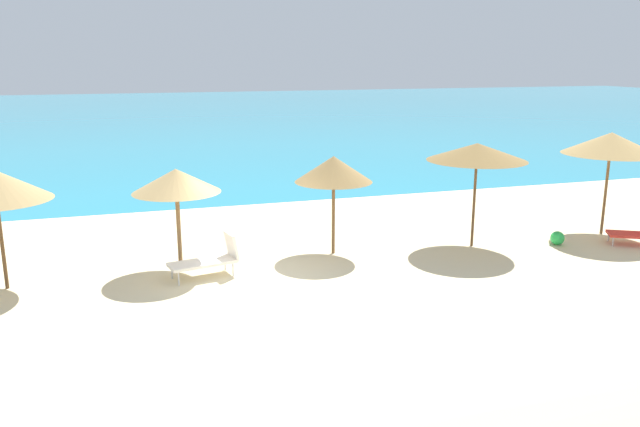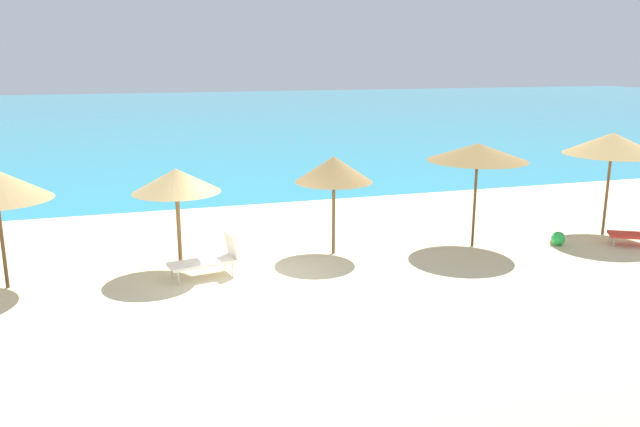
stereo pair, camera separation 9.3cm
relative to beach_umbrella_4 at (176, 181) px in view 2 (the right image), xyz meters
The scene contains 8 objects.
ground_plane 3.04m from the beach_umbrella_4, 41.84° to the right, with size 160.00×160.00×0.00m, color beige.
sea_water 43.12m from the beach_umbrella_4, 87.91° to the left, with size 160.00×73.29×0.01m, color teal.
beach_umbrella_4 is the anchor object (origin of this frame).
beach_umbrella_5 3.95m from the beach_umbrella_4, ahead, with size 2.00×2.00×2.57m.
beach_umbrella_6 7.78m from the beach_umbrella_4, ahead, with size 2.64×2.64×2.80m.
beach_umbrella_7 12.01m from the beach_umbrella_4, ahead, with size 2.66×2.66×2.95m.
lounge_chair_1 1.97m from the beach_umbrella_4, 46.44° to the right, with size 1.67×0.92×0.99m.
beach_ball 10.28m from the beach_umbrella_4, ahead, with size 0.38×0.38×0.38m, color green.
Camera 2 is at (-2.63, -13.52, 5.01)m, focal length 35.69 mm.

